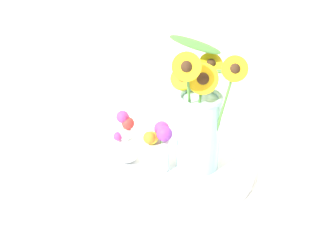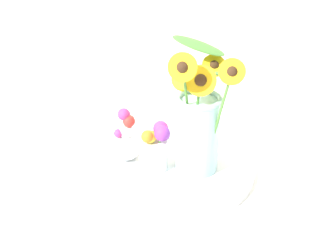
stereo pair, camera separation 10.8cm
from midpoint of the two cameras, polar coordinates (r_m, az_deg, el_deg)
ground_plane at (r=1.08m, az=-1.72°, el=-8.68°), size 6.00×6.00×0.00m
serving_tray at (r=1.14m, az=-2.71°, el=-5.47°), size 0.50×0.50×0.02m
mason_jar_sunflowers at (r=1.05m, az=1.65°, el=0.56°), size 0.21×0.21×0.36m
vase_small_center at (r=1.07m, az=-4.70°, el=-3.34°), size 0.09×0.08×0.14m
vase_bulb_right at (r=1.12m, az=-8.92°, el=-2.63°), size 0.08×0.08×0.16m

